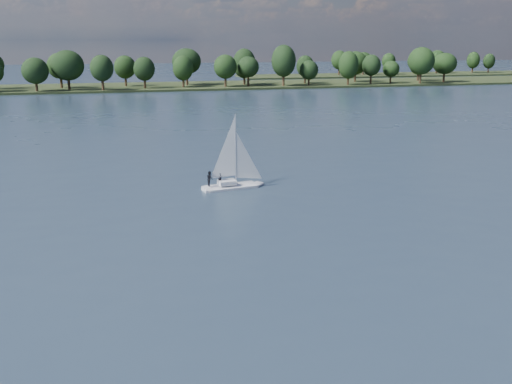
% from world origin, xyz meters
% --- Properties ---
extents(ground, '(700.00, 700.00, 0.00)m').
position_xyz_m(ground, '(0.00, 100.00, 0.00)').
color(ground, '#233342').
rests_on(ground, ground).
extents(far_shore, '(660.00, 40.00, 1.50)m').
position_xyz_m(far_shore, '(0.00, 212.00, 0.00)').
color(far_shore, black).
rests_on(far_shore, ground).
extents(far_shore_back, '(220.00, 30.00, 1.40)m').
position_xyz_m(far_shore_back, '(160.00, 260.00, 0.00)').
color(far_shore_back, black).
rests_on(far_shore_back, ground).
extents(sailboat, '(7.55, 3.25, 9.63)m').
position_xyz_m(sailboat, '(0.59, 52.84, 2.69)').
color(sailboat, silver).
rests_on(sailboat, ground).
extents(treeline, '(562.95, 73.57, 18.22)m').
position_xyz_m(treeline, '(-14.13, 208.34, 8.01)').
color(treeline, black).
rests_on(treeline, ground).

